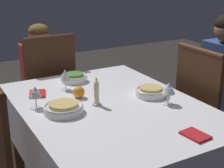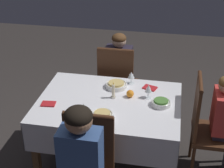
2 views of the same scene
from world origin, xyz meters
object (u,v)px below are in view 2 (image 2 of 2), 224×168
(wine_glass_east, at_px, (148,89))
(napkin_red_folded, at_px, (48,104))
(orange_fruit, at_px, (130,94))
(candle_centerpiece, at_px, (113,92))
(chair_east, at_px, (208,125))
(person_child_dark, at_px, (120,71))
(chair_north, at_px, (117,82))
(bowl_south, at_px, (103,115))
(bowl_north, at_px, (116,85))
(wine_glass_south, at_px, (84,107))
(dining_table, at_px, (109,110))
(napkin_spare_side, at_px, (150,88))
(wine_glass_north, at_px, (131,76))
(bowl_east, at_px, (161,103))

(wine_glass_east, xyz_separation_m, napkin_red_folded, (-0.88, -0.29, -0.09))
(orange_fruit, bearing_deg, candle_centerpiece, -164.24)
(chair_east, relative_size, wine_glass_east, 7.37)
(person_child_dark, distance_m, candle_centerpiece, 0.88)
(chair_north, height_order, napkin_red_folded, chair_north)
(bowl_south, relative_size, bowl_north, 0.88)
(chair_north, distance_m, wine_glass_south, 1.08)
(bowl_south, xyz_separation_m, wine_glass_south, (-0.16, -0.01, 0.07))
(dining_table, bearing_deg, candle_centerpiece, 66.20)
(napkin_spare_side, bearing_deg, candle_centerpiece, -142.76)
(dining_table, bearing_deg, napkin_spare_side, 41.70)
(chair_north, xyz_separation_m, wine_glass_north, (0.21, -0.37, 0.29))
(dining_table, distance_m, candle_centerpiece, 0.18)
(person_child_dark, bearing_deg, bowl_north, 96.55)
(orange_fruit, bearing_deg, bowl_north, 135.18)
(dining_table, bearing_deg, chair_east, 4.31)
(chair_east, distance_m, napkin_red_folded, 1.48)
(wine_glass_south, xyz_separation_m, napkin_red_folded, (-0.37, 0.13, -0.09))
(chair_east, relative_size, napkin_red_folded, 7.46)
(chair_north, distance_m, wine_glass_north, 0.51)
(chair_north, bearing_deg, napkin_spare_side, 133.12)
(dining_table, xyz_separation_m, bowl_south, (0.00, -0.28, 0.12))
(bowl_south, height_order, bowl_north, same)
(bowl_north, relative_size, bowl_east, 1.22)
(orange_fruit, bearing_deg, napkin_red_folded, -159.01)
(chair_north, distance_m, bowl_south, 1.06)
(bowl_east, bearing_deg, orange_fruit, 161.90)
(candle_centerpiece, bearing_deg, orange_fruit, 15.76)
(wine_glass_south, relative_size, candle_centerpiece, 0.80)
(napkin_spare_side, bearing_deg, bowl_south, -120.38)
(wine_glass_south, height_order, orange_fruit, wine_glass_south)
(wine_glass_north, bearing_deg, wine_glass_south, -114.82)
(wine_glass_north, bearing_deg, dining_table, -112.07)
(wine_glass_north, relative_size, wine_glass_east, 0.94)
(dining_table, bearing_deg, person_child_dark, 93.33)
(bowl_south, xyz_separation_m, napkin_red_folded, (-0.53, 0.12, -0.02))
(napkin_red_folded, bearing_deg, chair_east, 9.02)
(wine_glass_south, bearing_deg, chair_east, 18.46)
(person_child_dark, distance_m, bowl_east, 1.06)
(chair_east, height_order, napkin_red_folded, chair_east)
(bowl_north, distance_m, candle_centerpiece, 0.21)
(wine_glass_north, relative_size, napkin_red_folded, 0.95)
(orange_fruit, height_order, napkin_spare_side, orange_fruit)
(bowl_south, distance_m, bowl_north, 0.56)
(dining_table, distance_m, wine_glass_north, 0.45)
(dining_table, distance_m, bowl_south, 0.31)
(bowl_south, xyz_separation_m, bowl_north, (0.02, 0.56, -0.00))
(wine_glass_south, distance_m, wine_glass_east, 0.66)
(chair_north, relative_size, wine_glass_south, 7.69)
(bowl_south, distance_m, wine_glass_east, 0.54)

